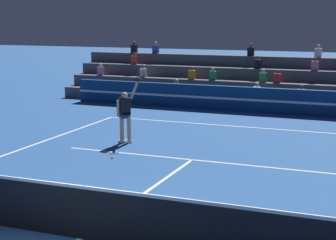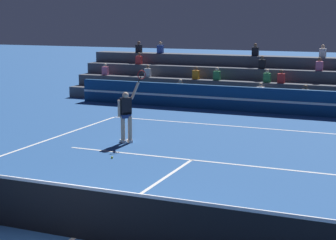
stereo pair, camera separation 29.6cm
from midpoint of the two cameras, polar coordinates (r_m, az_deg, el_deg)
name	(u,v)px [view 1 (the left image)]	position (r m, az deg, el deg)	size (l,w,h in m)	color
ground_plane	(80,239)	(11.06, -9.70, -11.80)	(120.00, 120.00, 0.00)	#285699
court_lines	(80,238)	(11.06, -9.70, -11.78)	(11.10, 23.90, 0.01)	white
tennis_net	(79,211)	(10.87, -9.79, -9.15)	(12.00, 0.10, 1.10)	slate
sponsor_banner_wall	(260,100)	(24.96, 8.97, 2.02)	(18.00, 0.26, 1.10)	navy
bleacher_stand	(275,85)	(27.99, 10.49, 3.47)	(20.94, 3.80, 2.83)	#4C515B
tennis_player	(125,114)	(18.68, -4.80, 0.64)	(0.76, 0.88, 2.46)	beige
tennis_ball	(112,158)	(16.80, -6.20, -3.82)	(0.07, 0.07, 0.07)	#C6DB33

